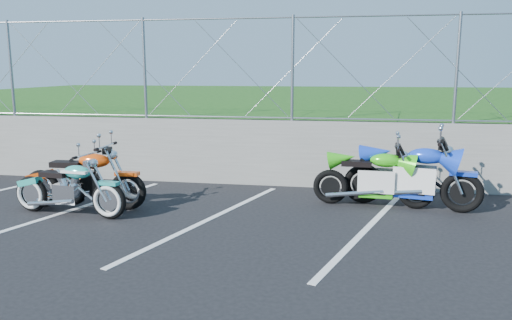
% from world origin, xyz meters
% --- Properties ---
extents(ground, '(90.00, 90.00, 0.00)m').
position_xyz_m(ground, '(0.00, 0.00, 0.00)').
color(ground, black).
rests_on(ground, ground).
extents(retaining_wall, '(30.00, 0.22, 1.30)m').
position_xyz_m(retaining_wall, '(0.00, 3.50, 0.65)').
color(retaining_wall, slate).
rests_on(retaining_wall, ground).
extents(grass_field, '(30.00, 20.00, 1.30)m').
position_xyz_m(grass_field, '(0.00, 13.50, 0.65)').
color(grass_field, '#194512').
rests_on(grass_field, ground).
extents(chain_link_fence, '(28.00, 0.03, 2.00)m').
position_xyz_m(chain_link_fence, '(0.00, 3.50, 2.30)').
color(chain_link_fence, gray).
rests_on(chain_link_fence, retaining_wall).
extents(parking_lines, '(18.29, 4.31, 0.01)m').
position_xyz_m(parking_lines, '(1.20, 1.00, 0.00)').
color(parking_lines, silver).
rests_on(parking_lines, ground).
extents(cruiser_turquoise, '(2.03, 0.64, 1.01)m').
position_xyz_m(cruiser_turquoise, '(-2.22, 0.82, 0.40)').
color(cruiser_turquoise, black).
rests_on(cruiser_turquoise, ground).
extents(naked_orange, '(2.15, 0.73, 1.07)m').
position_xyz_m(naked_orange, '(-2.19, 1.26, 0.46)').
color(naked_orange, black).
rests_on(naked_orange, ground).
extents(sportbike_green, '(2.01, 0.72, 1.04)m').
position_xyz_m(sportbike_green, '(2.54, 2.20, 0.45)').
color(sportbike_green, black).
rests_on(sportbike_green, ground).
extents(sportbike_blue, '(2.23, 0.79, 1.17)m').
position_xyz_m(sportbike_blue, '(3.16, 2.20, 0.50)').
color(sportbike_blue, black).
rests_on(sportbike_blue, ground).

